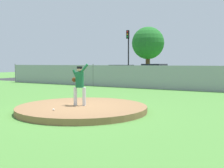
{
  "coord_description": "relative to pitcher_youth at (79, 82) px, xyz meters",
  "views": [
    {
      "loc": [
        6.09,
        -8.45,
        1.86
      ],
      "look_at": [
        0.2,
        1.99,
        0.93
      ],
      "focal_mm": 43.45,
      "sensor_mm": 36.0,
      "label": 1
    }
  ],
  "objects": [
    {
      "name": "ground_plane",
      "position": [
        0.12,
        6.0,
        -1.15
      ],
      "size": [
        80.0,
        80.0,
        0.0
      ],
      "primitive_type": "plane",
      "color": "#4C8438"
    },
    {
      "name": "baseball",
      "position": [
        -0.09,
        -1.38,
        -0.89
      ],
      "size": [
        0.07,
        0.07,
        0.07
      ],
      "primitive_type": "sphere",
      "color": "white",
      "rests_on": "pitchers_mound"
    },
    {
      "name": "parked_car_charcoal",
      "position": [
        -5.76,
        14.64,
        -0.34
      ],
      "size": [
        1.93,
        4.4,
        1.69
      ],
      "color": "#232328",
      "rests_on": "ground_plane"
    },
    {
      "name": "tree_leaning_west",
      "position": [
        -7.17,
        24.8,
        3.28
      ],
      "size": [
        4.19,
        4.19,
        6.57
      ],
      "color": "#4C331E",
      "rests_on": "ground_plane"
    },
    {
      "name": "traffic_light_near",
      "position": [
        -6.94,
        18.46,
        2.53
      ],
      "size": [
        0.28,
        0.46,
        5.43
      ],
      "color": "black",
      "rests_on": "ground_plane"
    },
    {
      "name": "pitcher_youth",
      "position": [
        0.0,
        0.0,
        0.0
      ],
      "size": [
        0.78,
        0.32,
        1.62
      ],
      "color": "silver",
      "rests_on": "pitchers_mound"
    },
    {
      "name": "parked_car_navy",
      "position": [
        -9.02,
        14.94,
        -0.39
      ],
      "size": [
        2.05,
        4.29,
        1.57
      ],
      "color": "#161E4C",
      "rests_on": "ground_plane"
    },
    {
      "name": "chainlink_fence",
      "position": [
        0.12,
        10.0,
        -0.3
      ],
      "size": [
        30.49,
        0.07,
        1.79
      ],
      "color": "gray",
      "rests_on": "ground_plane"
    },
    {
      "name": "pitchers_mound",
      "position": [
        0.12,
        0.0,
        -1.04
      ],
      "size": [
        5.0,
        5.0,
        0.22
      ],
      "primitive_type": "cylinder",
      "color": "olive",
      "rests_on": "ground_plane"
    },
    {
      "name": "parked_car_teal",
      "position": [
        -2.38,
        14.54,
        -0.3
      ],
      "size": [
        1.91,
        4.56,
        1.79
      ],
      "color": "#146066",
      "rests_on": "ground_plane"
    },
    {
      "name": "asphalt_strip",
      "position": [
        0.12,
        14.5,
        -1.14
      ],
      "size": [
        44.0,
        7.0,
        0.01
      ],
      "primitive_type": "cube",
      "color": "#2B2B2D",
      "rests_on": "ground_plane"
    }
  ]
}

